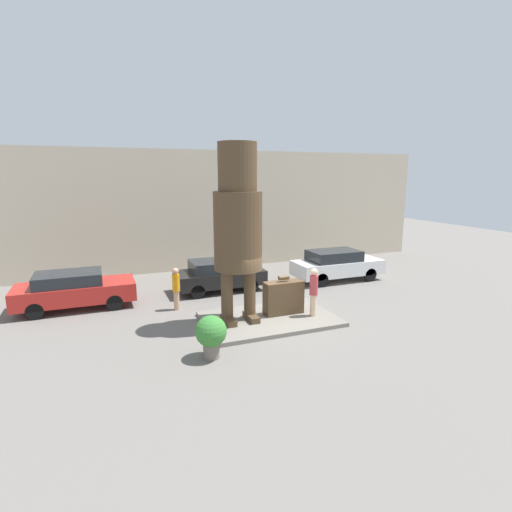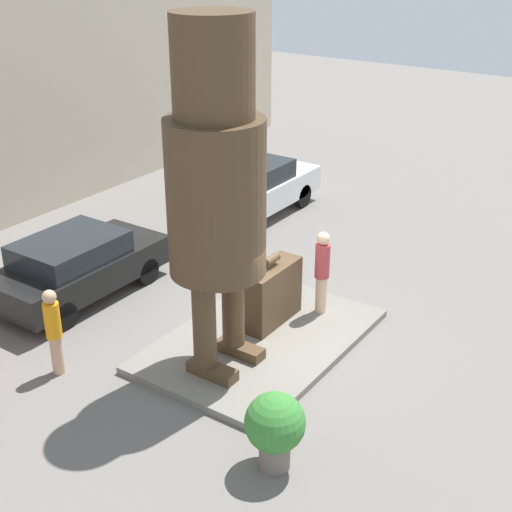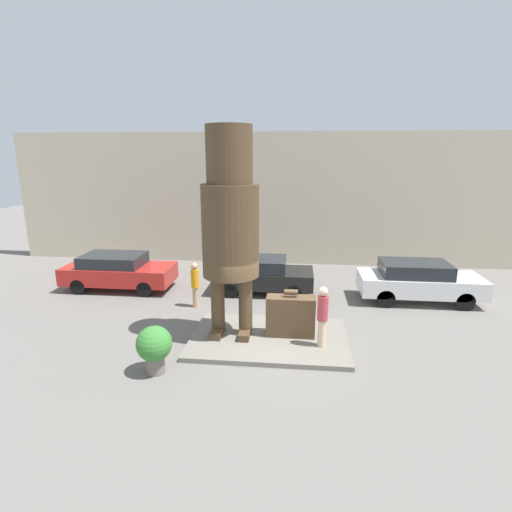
{
  "view_description": "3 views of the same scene",
  "coord_description": "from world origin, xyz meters",
  "px_view_note": "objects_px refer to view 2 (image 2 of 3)",
  "views": [
    {
      "loc": [
        -5.6,
        -12.66,
        5.24
      ],
      "look_at": [
        -0.44,
        0.25,
        2.41
      ],
      "focal_mm": 28.0,
      "sensor_mm": 36.0,
      "label": 1
    },
    {
      "loc": [
        -9.92,
        -6.66,
        7.45
      ],
      "look_at": [
        -0.36,
        -0.13,
        2.06
      ],
      "focal_mm": 50.0,
      "sensor_mm": 36.0,
      "label": 2
    },
    {
      "loc": [
        0.79,
        -11.11,
        5.52
      ],
      "look_at": [
        -0.42,
        0.23,
        2.59
      ],
      "focal_mm": 28.0,
      "sensor_mm": 36.0,
      "label": 3
    }
  ],
  "objects_px": {
    "giant_suitcase": "(271,294)",
    "parked_car_black": "(77,265)",
    "worker_hivis": "(54,329)",
    "tourist": "(322,269)",
    "parked_car_white": "(251,188)",
    "statue_figure": "(216,176)",
    "planter_pot": "(275,426)"
  },
  "relations": [
    {
      "from": "giant_suitcase",
      "to": "worker_hivis",
      "type": "distance_m",
      "value": 4.24
    },
    {
      "from": "planter_pot",
      "to": "parked_car_white",
      "type": "bearing_deg",
      "value": 36.68
    },
    {
      "from": "statue_figure",
      "to": "worker_hivis",
      "type": "bearing_deg",
      "value": 126.54
    },
    {
      "from": "worker_hivis",
      "to": "parked_car_black",
      "type": "bearing_deg",
      "value": 39.62
    },
    {
      "from": "giant_suitcase",
      "to": "parked_car_black",
      "type": "bearing_deg",
      "value": 106.51
    },
    {
      "from": "tourist",
      "to": "worker_hivis",
      "type": "distance_m",
      "value": 5.35
    },
    {
      "from": "statue_figure",
      "to": "giant_suitcase",
      "type": "distance_m",
      "value": 3.48
    },
    {
      "from": "parked_car_black",
      "to": "worker_hivis",
      "type": "distance_m",
      "value": 2.99
    },
    {
      "from": "parked_car_white",
      "to": "worker_hivis",
      "type": "xyz_separation_m",
      "value": [
        -8.33,
        -1.49,
        0.1
      ]
    },
    {
      "from": "tourist",
      "to": "worker_hivis",
      "type": "height_order",
      "value": "tourist"
    },
    {
      "from": "parked_car_black",
      "to": "worker_hivis",
      "type": "relative_size",
      "value": 2.37
    },
    {
      "from": "giant_suitcase",
      "to": "worker_hivis",
      "type": "height_order",
      "value": "worker_hivis"
    },
    {
      "from": "statue_figure",
      "to": "tourist",
      "type": "bearing_deg",
      "value": -11.98
    },
    {
      "from": "giant_suitcase",
      "to": "worker_hivis",
      "type": "bearing_deg",
      "value": 146.93
    },
    {
      "from": "giant_suitcase",
      "to": "worker_hivis",
      "type": "relative_size",
      "value": 0.87
    },
    {
      "from": "worker_hivis",
      "to": "giant_suitcase",
      "type": "bearing_deg",
      "value": -33.07
    },
    {
      "from": "statue_figure",
      "to": "planter_pot",
      "type": "xyz_separation_m",
      "value": [
        -1.63,
        -2.25,
        -2.99
      ]
    },
    {
      "from": "tourist",
      "to": "giant_suitcase",
      "type": "bearing_deg",
      "value": 145.05
    },
    {
      "from": "tourist",
      "to": "parked_car_black",
      "type": "bearing_deg",
      "value": 113.98
    },
    {
      "from": "parked_car_black",
      "to": "worker_hivis",
      "type": "height_order",
      "value": "worker_hivis"
    },
    {
      "from": "statue_figure",
      "to": "planter_pot",
      "type": "bearing_deg",
      "value": -125.98
    },
    {
      "from": "planter_pot",
      "to": "worker_hivis",
      "type": "distance_m",
      "value": 4.63
    },
    {
      "from": "statue_figure",
      "to": "parked_car_white",
      "type": "height_order",
      "value": "statue_figure"
    },
    {
      "from": "tourist",
      "to": "parked_car_black",
      "type": "distance_m",
      "value": 5.32
    },
    {
      "from": "statue_figure",
      "to": "giant_suitcase",
      "type": "bearing_deg",
      "value": 1.99
    },
    {
      "from": "parked_car_black",
      "to": "parked_car_white",
      "type": "relative_size",
      "value": 0.89
    },
    {
      "from": "tourist",
      "to": "parked_car_white",
      "type": "relative_size",
      "value": 0.4
    },
    {
      "from": "giant_suitcase",
      "to": "tourist",
      "type": "relative_size",
      "value": 0.82
    },
    {
      "from": "statue_figure",
      "to": "parked_car_white",
      "type": "relative_size",
      "value": 1.36
    },
    {
      "from": "statue_figure",
      "to": "planter_pot",
      "type": "relative_size",
      "value": 4.82
    },
    {
      "from": "giant_suitcase",
      "to": "parked_car_black",
      "type": "relative_size",
      "value": 0.37
    },
    {
      "from": "parked_car_white",
      "to": "statue_figure",
      "type": "bearing_deg",
      "value": -149.55
    }
  ]
}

